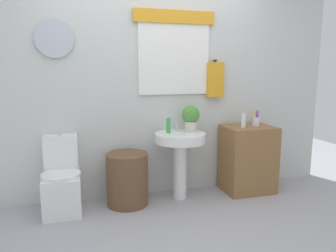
{
  "coord_description": "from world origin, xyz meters",
  "views": [
    {
      "loc": [
        -0.85,
        -2.4,
        1.42
      ],
      "look_at": [
        0.08,
        0.8,
        0.84
      ],
      "focal_mm": 34.16,
      "sensor_mm": 36.0,
      "label": 1
    }
  ],
  "objects_px": {
    "wooden_cabinet": "(248,159)",
    "soap_bottle": "(168,125)",
    "toilet": "(62,183)",
    "toothbrush_cup": "(256,121)",
    "potted_plant": "(191,117)",
    "laundry_hamper": "(127,179)",
    "pedestal_sink": "(180,148)",
    "lotion_bottle": "(243,120)"
  },
  "relations": [
    {
      "from": "wooden_cabinet",
      "to": "potted_plant",
      "type": "relative_size",
      "value": 2.68
    },
    {
      "from": "wooden_cabinet",
      "to": "soap_bottle",
      "type": "xyz_separation_m",
      "value": [
        -0.96,
        0.05,
        0.44
      ]
    },
    {
      "from": "toilet",
      "to": "potted_plant",
      "type": "height_order",
      "value": "potted_plant"
    },
    {
      "from": "lotion_bottle",
      "to": "wooden_cabinet",
      "type": "bearing_deg",
      "value": 21.71
    },
    {
      "from": "laundry_hamper",
      "to": "pedestal_sink",
      "type": "bearing_deg",
      "value": 0.0
    },
    {
      "from": "wooden_cabinet",
      "to": "lotion_bottle",
      "type": "xyz_separation_m",
      "value": [
        -0.1,
        -0.04,
        0.47
      ]
    },
    {
      "from": "pedestal_sink",
      "to": "wooden_cabinet",
      "type": "height_order",
      "value": "wooden_cabinet"
    },
    {
      "from": "pedestal_sink",
      "to": "soap_bottle",
      "type": "distance_m",
      "value": 0.28
    },
    {
      "from": "toilet",
      "to": "laundry_hamper",
      "type": "height_order",
      "value": "toilet"
    },
    {
      "from": "soap_bottle",
      "to": "lotion_bottle",
      "type": "bearing_deg",
      "value": -5.96
    },
    {
      "from": "toilet",
      "to": "potted_plant",
      "type": "xyz_separation_m",
      "value": [
        1.4,
        0.02,
        0.62
      ]
    },
    {
      "from": "toilet",
      "to": "toothbrush_cup",
      "type": "bearing_deg",
      "value": -0.44
    },
    {
      "from": "soap_bottle",
      "to": "potted_plant",
      "type": "bearing_deg",
      "value": 2.2
    },
    {
      "from": "lotion_bottle",
      "to": "pedestal_sink",
      "type": "bearing_deg",
      "value": 176.92
    },
    {
      "from": "lotion_bottle",
      "to": "laundry_hamper",
      "type": "bearing_deg",
      "value": 178.28
    },
    {
      "from": "wooden_cabinet",
      "to": "potted_plant",
      "type": "bearing_deg",
      "value": 175.12
    },
    {
      "from": "pedestal_sink",
      "to": "soap_bottle",
      "type": "bearing_deg",
      "value": 157.38
    },
    {
      "from": "toilet",
      "to": "toothbrush_cup",
      "type": "height_order",
      "value": "toothbrush_cup"
    },
    {
      "from": "soap_bottle",
      "to": "toilet",
      "type": "bearing_deg",
      "value": -179.33
    },
    {
      "from": "toilet",
      "to": "potted_plant",
      "type": "relative_size",
      "value": 2.67
    },
    {
      "from": "wooden_cabinet",
      "to": "soap_bottle",
      "type": "relative_size",
      "value": 4.67
    },
    {
      "from": "laundry_hamper",
      "to": "toothbrush_cup",
      "type": "relative_size",
      "value": 3.02
    },
    {
      "from": "wooden_cabinet",
      "to": "lotion_bottle",
      "type": "bearing_deg",
      "value": -158.29
    },
    {
      "from": "toilet",
      "to": "soap_bottle",
      "type": "bearing_deg",
      "value": 0.67
    },
    {
      "from": "potted_plant",
      "to": "toothbrush_cup",
      "type": "xyz_separation_m",
      "value": [
        0.8,
        -0.04,
        -0.08
      ]
    },
    {
      "from": "potted_plant",
      "to": "lotion_bottle",
      "type": "relative_size",
      "value": 1.76
    },
    {
      "from": "pedestal_sink",
      "to": "lotion_bottle",
      "type": "height_order",
      "value": "lotion_bottle"
    },
    {
      "from": "lotion_bottle",
      "to": "soap_bottle",
      "type": "bearing_deg",
      "value": 174.04
    },
    {
      "from": "toilet",
      "to": "lotion_bottle",
      "type": "xyz_separation_m",
      "value": [
        2.0,
        -0.08,
        0.57
      ]
    },
    {
      "from": "laundry_hamper",
      "to": "soap_bottle",
      "type": "distance_m",
      "value": 0.73
    },
    {
      "from": "toothbrush_cup",
      "to": "lotion_bottle",
      "type": "bearing_deg",
      "value": -163.41
    },
    {
      "from": "laundry_hamper",
      "to": "toothbrush_cup",
      "type": "xyz_separation_m",
      "value": [
        1.54,
        0.02,
        0.55
      ]
    },
    {
      "from": "wooden_cabinet",
      "to": "toothbrush_cup",
      "type": "bearing_deg",
      "value": 11.19
    },
    {
      "from": "wooden_cabinet",
      "to": "toilet",
      "type": "bearing_deg",
      "value": 179.0
    },
    {
      "from": "laundry_hamper",
      "to": "potted_plant",
      "type": "height_order",
      "value": "potted_plant"
    },
    {
      "from": "wooden_cabinet",
      "to": "toothbrush_cup",
      "type": "distance_m",
      "value": 0.46
    },
    {
      "from": "pedestal_sink",
      "to": "potted_plant",
      "type": "height_order",
      "value": "potted_plant"
    },
    {
      "from": "toothbrush_cup",
      "to": "laundry_hamper",
      "type": "bearing_deg",
      "value": -179.26
    },
    {
      "from": "toilet",
      "to": "laundry_hamper",
      "type": "distance_m",
      "value": 0.67
    },
    {
      "from": "laundry_hamper",
      "to": "soap_bottle",
      "type": "height_order",
      "value": "soap_bottle"
    },
    {
      "from": "pedestal_sink",
      "to": "toothbrush_cup",
      "type": "relative_size",
      "value": 4.03
    },
    {
      "from": "toilet",
      "to": "pedestal_sink",
      "type": "bearing_deg",
      "value": -1.67
    }
  ]
}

